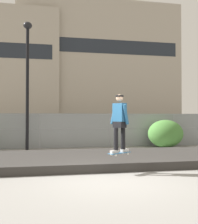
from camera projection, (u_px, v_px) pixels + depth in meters
ground_plane at (110, 181)px, 7.21m from camera, size 120.00×120.00×0.00m
gravel_berm at (91, 159)px, 10.06m from camera, size 16.86×3.90×0.27m
skateboard at (120, 153)px, 8.17m from camera, size 0.78×0.59×0.07m
skater at (120, 120)px, 8.19m from camera, size 0.66×0.61×1.71m
chain_fence at (76, 130)px, 15.06m from camera, size 19.10×0.06×1.85m
street_lamp at (27, 70)px, 14.10m from camera, size 0.44×0.44×6.50m
parked_car_mid at (77, 129)px, 18.49m from camera, size 4.53×2.21×1.66m
parked_car_far at (165, 129)px, 19.44m from camera, size 4.55×2.27×1.66m
office_block at (96, 69)px, 56.33m from camera, size 30.08×14.62×22.93m
shrub_center at (166, 134)px, 15.11m from camera, size 1.95×1.59×1.50m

